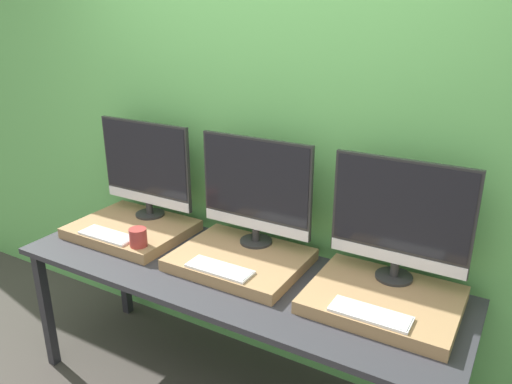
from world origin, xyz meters
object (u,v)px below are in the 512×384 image
mug (138,237)px  keyboard_center (220,269)px  keyboard_left (107,235)px  monitor_center (256,188)px  monitor_left (146,166)px  keyboard_right (370,314)px  monitor_right (400,217)px

mug → keyboard_center: mug is taller
keyboard_left → monitor_center: size_ratio=0.53×
monitor_left → monitor_center: size_ratio=1.00×
keyboard_left → keyboard_right: bearing=0.0°
monitor_center → keyboard_right: size_ratio=1.88×
mug → monitor_right: 1.30m
mug → monitor_right: monitor_right is taller
keyboard_left → keyboard_right: same height
monitor_center → keyboard_center: 0.45m
keyboard_center → keyboard_right: 0.73m
monitor_center → monitor_right: (0.73, 0.00, 0.00)m
mug → keyboard_right: mug is taller
monitor_right → monitor_center: bearing=180.0°
keyboard_left → monitor_right: 1.52m
monitor_center → keyboard_right: monitor_center is taller
monitor_left → keyboard_center: size_ratio=1.88×
mug → monitor_center: bearing=33.9°
monitor_left → mug: (0.22, -0.34, -0.26)m
monitor_left → keyboard_center: bearing=-24.9°
monitor_left → mug: bearing=-56.5°
monitor_left → monitor_right: 1.45m
keyboard_right → monitor_right: bearing=90.0°
keyboard_left → mug: bearing=0.0°
monitor_right → keyboard_center: bearing=-155.1°
monitor_right → keyboard_right: 0.45m
mug → keyboard_left: bearing=180.0°
monitor_left → monitor_center: bearing=0.0°
keyboard_left → mug: (0.22, 0.00, 0.04)m
keyboard_left → monitor_right: size_ratio=0.53×
monitor_left → keyboard_left: monitor_left is taller
monitor_left → keyboard_left: (0.00, -0.34, -0.30)m
keyboard_left → monitor_center: (0.73, 0.34, 0.30)m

